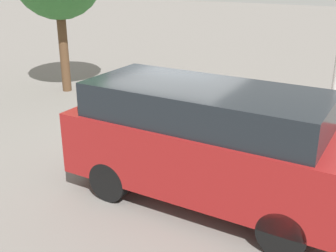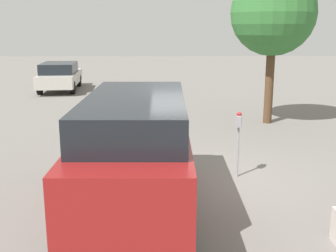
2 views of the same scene
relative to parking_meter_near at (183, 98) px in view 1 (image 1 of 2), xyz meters
The scene contains 3 objects.
ground_plane 1.33m from the parking_meter_near, 67.86° to the right, with size 80.00×80.00×0.00m, color slate.
parking_meter_near is the anchor object (origin of this frame).
parked_van 2.72m from the parking_meter_near, 53.50° to the right, with size 5.05×1.98×2.11m.
Camera 1 is at (3.98, -7.62, 3.97)m, focal length 45.00 mm.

